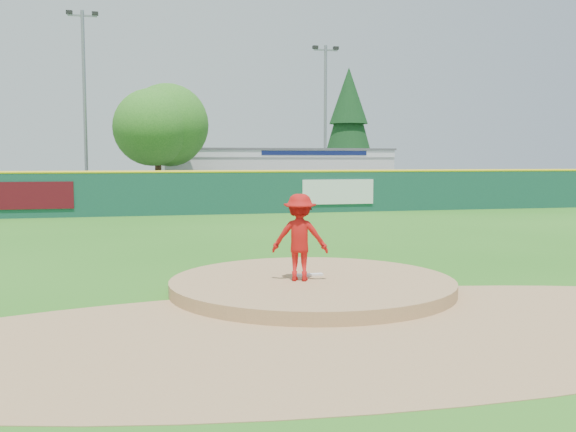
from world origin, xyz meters
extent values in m
plane|color=#286B19|center=(0.00, 0.00, 0.00)|extent=(120.00, 120.00, 0.00)
cylinder|color=#9E774C|center=(0.00, 0.00, 0.00)|extent=(5.50, 5.50, 0.50)
cube|color=white|center=(0.00, 0.30, 0.27)|extent=(0.60, 0.15, 0.04)
cylinder|color=#9E774C|center=(0.00, -3.00, 0.01)|extent=(15.40, 15.40, 0.01)
cube|color=#38383A|center=(0.00, 27.00, 0.01)|extent=(44.00, 16.00, 0.02)
imported|color=#B1110F|center=(-0.27, -0.11, 1.08)|extent=(1.21, 0.94, 1.66)
imported|color=white|center=(-0.60, 22.74, 0.67)|extent=(5.14, 3.75, 1.30)
cube|color=silver|center=(6.00, 32.00, 1.60)|extent=(15.00, 8.00, 3.20)
cube|color=white|center=(6.00, 27.98, 3.00)|extent=(15.00, 0.06, 0.55)
cube|color=#0F194C|center=(8.00, 27.94, 3.00)|extent=(7.00, 0.03, 0.28)
cube|color=#59595B|center=(6.00, 32.00, 3.25)|extent=(15.20, 8.20, 0.12)
cube|color=#540C14|center=(-7.74, 17.92, 1.00)|extent=(3.60, 0.04, 1.20)
cube|color=white|center=(6.34, 17.92, 1.00)|extent=(3.60, 0.04, 1.20)
cube|color=#154437|center=(0.00, 18.00, 1.00)|extent=(40.00, 0.10, 2.00)
cylinder|color=yellow|center=(0.00, 18.00, 2.00)|extent=(40.00, 0.14, 0.14)
cylinder|color=#382314|center=(-2.00, 25.00, 1.30)|extent=(0.36, 0.36, 2.60)
sphere|color=#387F23|center=(-2.00, 25.00, 4.56)|extent=(5.60, 5.60, 5.60)
cylinder|color=#382314|center=(13.00, 36.00, 0.80)|extent=(0.40, 0.40, 1.60)
cone|color=#113A16|center=(13.00, 36.00, 5.55)|extent=(4.40, 4.40, 7.90)
cylinder|color=gray|center=(-6.00, 27.00, 5.50)|extent=(0.20, 0.20, 11.00)
cube|color=gray|center=(-6.00, 27.00, 10.70)|extent=(1.60, 0.10, 0.10)
cube|color=black|center=(-6.70, 27.00, 10.85)|extent=(0.35, 0.25, 0.20)
cube|color=black|center=(-5.30, 27.00, 10.85)|extent=(0.35, 0.25, 0.20)
cylinder|color=gray|center=(9.00, 29.00, 5.00)|extent=(0.20, 0.20, 10.00)
cube|color=gray|center=(9.00, 29.00, 9.70)|extent=(1.60, 0.10, 0.10)
cube|color=black|center=(8.30, 29.00, 9.85)|extent=(0.35, 0.25, 0.20)
cube|color=black|center=(9.70, 29.00, 9.85)|extent=(0.35, 0.25, 0.20)
camera|label=1|loc=(-3.32, -11.83, 2.54)|focal=40.00mm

